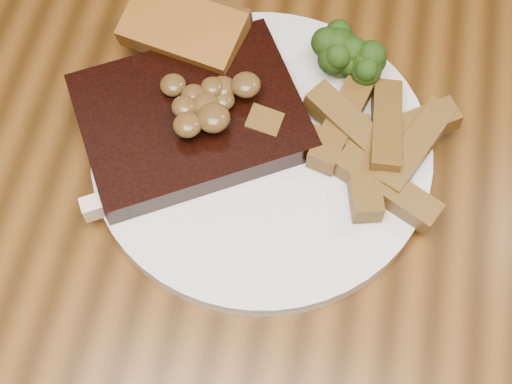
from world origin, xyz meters
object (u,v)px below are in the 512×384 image
plate (262,152)px  steak (191,118)px  garlic_bread (185,44)px  potato_wedges (354,150)px  dining_table (257,270)px

plate → steak: 0.06m
garlic_bread → potato_wedges: 0.17m
dining_table → potato_wedges: 0.15m
steak → garlic_bread: steak is taller
plate → potato_wedges: size_ratio=2.44×
dining_table → potato_wedges: size_ratio=14.11×
dining_table → plate: bearing=97.6°
steak → potato_wedges: 0.13m
dining_table → plate: 0.12m
dining_table → potato_wedges: potato_wedges is taller
steak → garlic_bread: 0.08m
dining_table → steak: 0.16m
plate → garlic_bread: garlic_bread is taller
dining_table → steak: (-0.07, 0.08, 0.12)m
dining_table → steak: steak is taller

